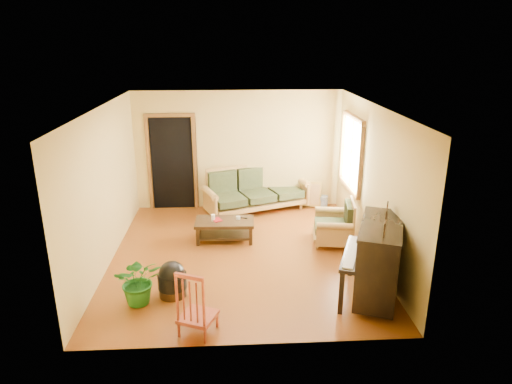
{
  "coord_description": "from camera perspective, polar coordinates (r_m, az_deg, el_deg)",
  "views": [
    {
      "loc": [
        -0.17,
        -7.29,
        3.62
      ],
      "look_at": [
        0.26,
        0.2,
        1.1
      ],
      "focal_mm": 32.0,
      "sensor_mm": 36.0,
      "label": 1
    }
  ],
  "objects": [
    {
      "name": "sofa",
      "position": [
        9.98,
        0.09,
        0.27
      ],
      "size": [
        2.45,
        1.69,
        0.97
      ],
      "primitive_type": "cube",
      "rotation": [
        0.0,
        0.0,
        0.36
      ],
      "color": "#A77B3D",
      "rests_on": "floor"
    },
    {
      "name": "candle",
      "position": [
        8.56,
        -5.37,
        -3.2
      ],
      "size": [
        0.08,
        0.08,
        0.12
      ],
      "primitive_type": "cylinder",
      "rotation": [
        0.0,
        0.0,
        0.19
      ],
      "color": "white",
      "rests_on": "coffee_table"
    },
    {
      "name": "glass_jar",
      "position": [
        8.6,
        -2.24,
        -3.24
      ],
      "size": [
        0.09,
        0.09,
        0.06
      ],
      "primitive_type": "cylinder",
      "rotation": [
        0.0,
        0.0,
        -0.14
      ],
      "color": "silver",
      "rests_on": "coffee_table"
    },
    {
      "name": "red_chair",
      "position": [
        6.01,
        -7.35,
        -13.34
      ],
      "size": [
        0.58,
        0.6,
        0.92
      ],
      "primitive_type": "cube",
      "rotation": [
        0.0,
        0.0,
        -0.4
      ],
      "color": "#98351B",
      "rests_on": "floor"
    },
    {
      "name": "coffee_table",
      "position": [
        8.65,
        -3.93,
        -4.78
      ],
      "size": [
        1.11,
        0.63,
        0.4
      ],
      "primitive_type": "cube",
      "rotation": [
        0.0,
        0.0,
        -0.03
      ],
      "color": "black",
      "rests_on": "floor"
    },
    {
      "name": "leaning_frame",
      "position": [
        10.35,
        6.91,
        -0.24
      ],
      "size": [
        0.47,
        0.22,
        0.61
      ],
      "primitive_type": "cube",
      "rotation": [
        0.0,
        0.0,
        -0.28
      ],
      "color": "gold",
      "rests_on": "floor"
    },
    {
      "name": "armchair",
      "position": [
        8.54,
        9.6,
        -3.71
      ],
      "size": [
        0.92,
        0.95,
        0.84
      ],
      "primitive_type": "cube",
      "rotation": [
        0.0,
        0.0,
        -0.15
      ],
      "color": "#A77B3D",
      "rests_on": "floor"
    },
    {
      "name": "book",
      "position": [
        8.55,
        -5.4,
        -3.58
      ],
      "size": [
        0.23,
        0.25,
        0.02
      ],
      "primitive_type": "imported",
      "rotation": [
        0.0,
        0.0,
        0.42
      ],
      "color": "maroon",
      "rests_on": "coffee_table"
    },
    {
      "name": "piano",
      "position": [
        6.85,
        15.05,
        -8.42
      ],
      "size": [
        1.21,
        1.52,
        1.17
      ],
      "primitive_type": "cube",
      "rotation": [
        0.0,
        0.0,
        -0.37
      ],
      "color": "black",
      "rests_on": "floor"
    },
    {
      "name": "doorway",
      "position": [
        10.19,
        -10.43,
        3.51
      ],
      "size": [
        1.08,
        0.16,
        2.05
      ],
      "primitive_type": "cube",
      "color": "black",
      "rests_on": "floor"
    },
    {
      "name": "remote",
      "position": [
        8.65,
        -1.57,
        -3.24
      ],
      "size": [
        0.15,
        0.09,
        0.01
      ],
      "primitive_type": "cube",
      "rotation": [
        0.0,
        0.0,
        -0.4
      ],
      "color": "black",
      "rests_on": "coffee_table"
    },
    {
      "name": "ceramic_crock",
      "position": [
        10.43,
        8.39,
        -1.17
      ],
      "size": [
        0.27,
        0.27,
        0.26
      ],
      "primitive_type": "cylinder",
      "rotation": [
        0.0,
        0.0,
        -0.35
      ],
      "color": "#34599D",
      "rests_on": "floor"
    },
    {
      "name": "footstool",
      "position": [
        6.97,
        -10.4,
        -11.13
      ],
      "size": [
        0.46,
        0.46,
        0.41
      ],
      "primitive_type": "cylinder",
      "rotation": [
        0.0,
        0.0,
        0.08
      ],
      "color": "black",
      "rests_on": "floor"
    },
    {
      "name": "floor",
      "position": [
        8.14,
        -1.78,
        -7.85
      ],
      "size": [
        5.0,
        5.0,
        0.0
      ],
      "primitive_type": "plane",
      "color": "#632D0D",
      "rests_on": "ground"
    },
    {
      "name": "potted_plant",
      "position": [
        6.82,
        -14.41,
        -10.63
      ],
      "size": [
        0.74,
        0.67,
        0.72
      ],
      "primitive_type": "imported",
      "rotation": [
        0.0,
        0.0,
        0.17
      ],
      "color": "#1B601B",
      "rests_on": "floor"
    },
    {
      "name": "window",
      "position": [
        9.16,
        11.89,
        4.79
      ],
      "size": [
        0.12,
        1.36,
        1.46
      ],
      "primitive_type": "cube",
      "color": "white",
      "rests_on": "right_wall"
    }
  ]
}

